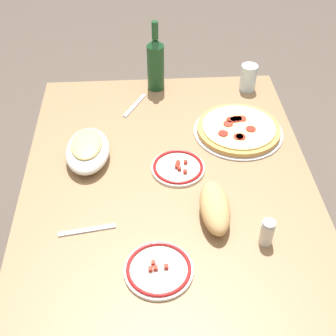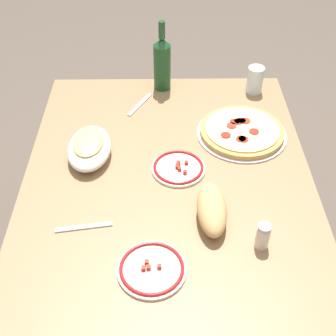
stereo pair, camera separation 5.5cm
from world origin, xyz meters
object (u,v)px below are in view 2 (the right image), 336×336
wine_bottle (162,63)px  side_plate_near (152,269)px  side_plate_far (178,168)px  water_glass (255,80)px  spice_shaker (263,236)px  baked_pasta_dish (89,147)px  pepperoni_pizza (242,131)px  dining_table (168,198)px  bread_loaf (212,209)px

wine_bottle → side_plate_near: bearing=-2.0°
side_plate_near → side_plate_far: 0.42m
water_glass → spice_shaker: 0.81m
baked_pasta_dish → side_plate_near: size_ratio=1.25×
spice_shaker → pepperoni_pizza: bearing=178.6°
side_plate_near → baked_pasta_dish: bearing=-155.4°
dining_table → pepperoni_pizza: size_ratio=3.66×
wine_bottle → spice_shaker: 0.89m
water_glass → side_plate_near: water_glass is taller
dining_table → side_plate_far: 0.13m
side_plate_far → bread_loaf: bearing=22.8°
water_glass → side_plate_far: (0.48, -0.33, -0.05)m
pepperoni_pizza → side_plate_far: pepperoni_pizza is taller
side_plate_near → spice_shaker: (-0.08, 0.31, 0.03)m
side_plate_near → bread_loaf: (-0.19, 0.18, 0.03)m
pepperoni_pizza → dining_table: bearing=-52.2°
pepperoni_pizza → side_plate_near: (0.60, -0.32, -0.01)m
side_plate_far → dining_table: bearing=-55.8°
dining_table → bread_loaf: (0.20, 0.13, 0.15)m
water_glass → bread_loaf: 0.74m
dining_table → side_plate_near: side_plate_near is taller
wine_bottle → water_glass: size_ratio=2.64×
dining_table → wine_bottle: bearing=-178.2°
baked_pasta_dish → wine_bottle: 0.51m
pepperoni_pizza → wine_bottle: 0.45m
wine_bottle → bread_loaf: wine_bottle is taller
dining_table → spice_shaker: bearing=40.9°
dining_table → side_plate_near: size_ratio=6.35×
side_plate_far → bread_loaf: bread_loaf is taller
water_glass → bread_loaf: water_glass is taller
pepperoni_pizza → side_plate_far: (0.19, -0.24, -0.01)m
water_glass → bread_loaf: (0.70, -0.24, -0.02)m
baked_pasta_dish → side_plate_near: bearing=24.6°
baked_pasta_dish → bread_loaf: size_ratio=1.13×
water_glass → dining_table: bearing=-35.8°
pepperoni_pizza → spice_shaker: (0.52, -0.01, 0.03)m
pepperoni_pizza → baked_pasta_dish: bearing=-78.3°
dining_table → wine_bottle: wine_bottle is taller
dining_table → baked_pasta_dish: (-0.10, -0.27, 0.15)m
wine_bottle → side_plate_far: bearing=5.8°
side_plate_near → spice_shaker: spice_shaker is taller
dining_table → spice_shaker: spice_shaker is taller
wine_bottle → spice_shaker: bearing=18.3°
wine_bottle → spice_shaker: size_ratio=3.36×
wine_bottle → bread_loaf: bearing=11.1°
pepperoni_pizza → wine_bottle: (-0.33, -0.29, 0.10)m
water_glass → side_plate_near: size_ratio=0.58×
pepperoni_pizza → spice_shaker: size_ratio=3.81×
baked_pasta_dish → side_plate_near: (0.48, 0.22, -0.03)m
wine_bottle → baked_pasta_dish: bearing=-30.0°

